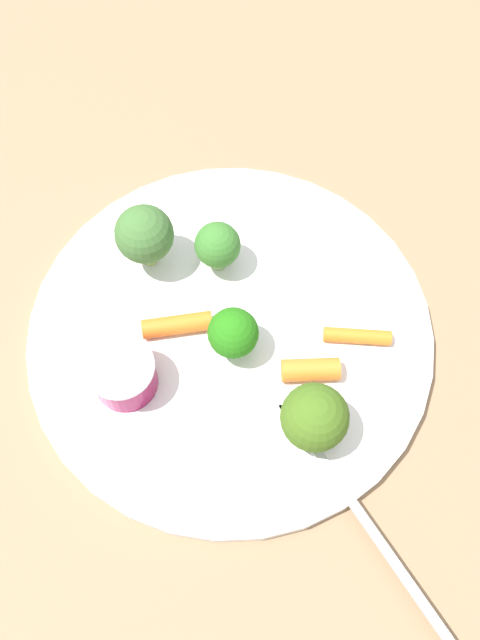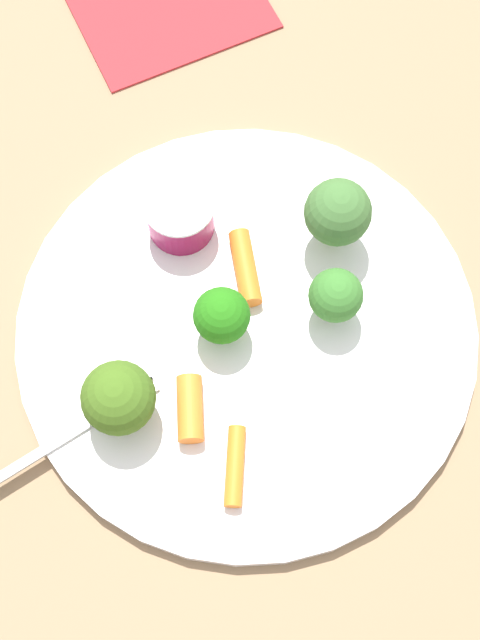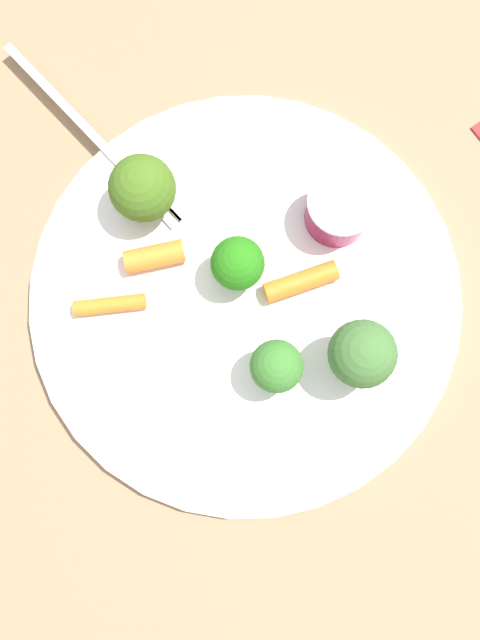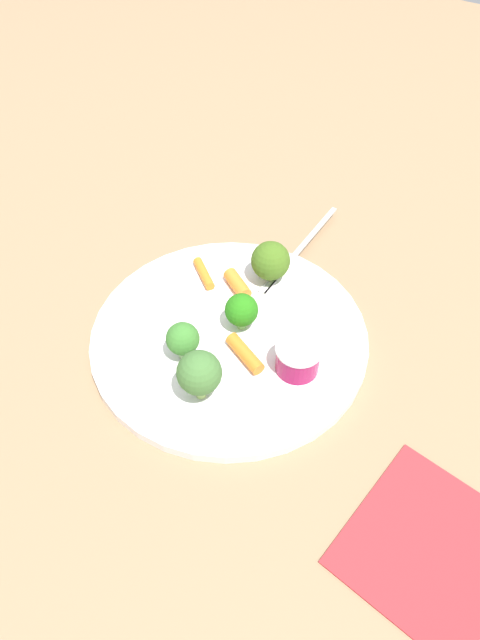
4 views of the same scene
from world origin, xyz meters
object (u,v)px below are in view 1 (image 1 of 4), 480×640
object	(u,v)px
sauce_cup	(122,372)
broccoli_floret_1	(218,246)
broccoli_floret_0	(233,333)
broccoli_floret_3	(144,235)
carrot_stick_0	(310,370)
plate	(230,332)
fork	(362,517)
broccoli_floret_2	(315,417)
carrot_stick_2	(177,325)
carrot_stick_1	(357,336)

from	to	relation	value
sauce_cup	broccoli_floret_1	size ratio (longest dim) A/B	1.04
broccoli_floret_0	broccoli_floret_3	world-z (taller)	broccoli_floret_3
sauce_cup	carrot_stick_0	distance (m)	0.14
plate	fork	xyz separation A→B (m)	(0.17, 0.01, 0.01)
broccoli_floret_1	broccoli_floret_3	size ratio (longest dim) A/B	0.76
broccoli_floret_1	broccoli_floret_2	size ratio (longest dim) A/B	0.86
broccoli_floret_3	fork	bearing A→B (deg)	7.14
carrot_stick_2	broccoli_floret_3	bearing A→B (deg)	171.82
broccoli_floret_2	broccoli_floret_3	distance (m)	0.19
plate	carrot_stick_1	size ratio (longest dim) A/B	6.16
carrot_stick_0	fork	world-z (taller)	carrot_stick_0
plate	broccoli_floret_2	xyz separation A→B (m)	(0.10, 0.01, 0.04)
sauce_cup	broccoli_floret_2	xyz separation A→B (m)	(0.10, 0.10, 0.01)
carrot_stick_2	fork	distance (m)	0.19
plate	broccoli_floret_2	bearing A→B (deg)	5.27
broccoli_floret_3	carrot_stick_2	world-z (taller)	broccoli_floret_3
plate	fork	size ratio (longest dim) A/B	1.59
plate	broccoli_floret_0	world-z (taller)	broccoli_floret_0
plate	fork	bearing A→B (deg)	2.14
broccoli_floret_2	carrot_stick_0	distance (m)	0.05
plate	broccoli_floret_1	distance (m)	0.07
carrot_stick_1	carrot_stick_2	bearing A→B (deg)	-124.02
plate	broccoli_floret_1	xyz separation A→B (m)	(-0.05, 0.02, 0.03)
carrot_stick_1	broccoli_floret_0	bearing A→B (deg)	-115.88
broccoli_floret_2	carrot_stick_0	size ratio (longest dim) A/B	1.28
broccoli_floret_3	fork	distance (m)	0.26
sauce_cup	broccoli_floret_2	world-z (taller)	broccoli_floret_2
broccoli_floret_1	broccoli_floret_2	xyz separation A→B (m)	(0.15, -0.01, 0.00)
plate	broccoli_floret_3	xyz separation A→B (m)	(-0.09, -0.03, 0.04)
broccoli_floret_1	plate	bearing A→B (deg)	-20.69
broccoli_floret_1	carrot_stick_2	world-z (taller)	broccoli_floret_1
broccoli_floret_1	fork	xyz separation A→B (m)	(0.22, -0.01, -0.03)
plate	carrot_stick_2	bearing A→B (deg)	-119.93
broccoli_floret_0	broccoli_floret_1	distance (m)	0.08
sauce_cup	carrot_stick_2	distance (m)	0.06
broccoli_floret_3	fork	world-z (taller)	broccoli_floret_3
plate	broccoli_floret_0	size ratio (longest dim) A/B	6.78
carrot_stick_0	carrot_stick_1	xyz separation A→B (m)	(-0.01, 0.05, -0.00)
plate	broccoli_floret_0	xyz separation A→B (m)	(0.02, -0.01, 0.03)
carrot_stick_0	carrot_stick_2	world-z (taller)	carrot_stick_0
broccoli_floret_0	broccoli_floret_3	distance (m)	0.10
sauce_cup	broccoli_floret_0	distance (m)	0.08
broccoli_floret_0	carrot_stick_2	distance (m)	0.05
sauce_cup	broccoli_floret_2	bearing A→B (deg)	44.02
carrot_stick_1	broccoli_floret_3	bearing A→B (deg)	-143.87
plate	sauce_cup	bearing A→B (deg)	-91.30
plate	broccoli_floret_3	distance (m)	0.10
carrot_stick_0	carrot_stick_2	xyz separation A→B (m)	(-0.08, -0.07, -0.00)
broccoli_floret_2	fork	world-z (taller)	broccoli_floret_2
broccoli_floret_0	carrot_stick_1	xyz separation A→B (m)	(0.04, 0.08, -0.02)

